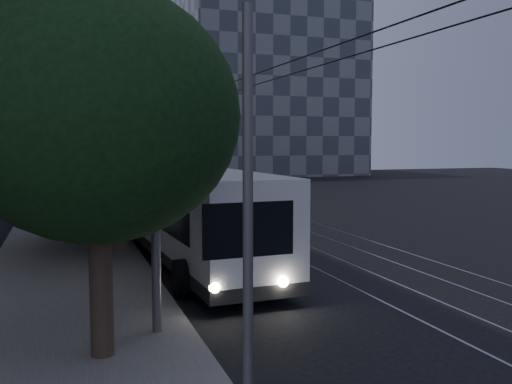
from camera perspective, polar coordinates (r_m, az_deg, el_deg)
The scene contains 19 objects.
ground at distance 19.25m, azimuth 5.14°, elevation -7.65°, with size 120.00×120.00×0.00m, color black.
sidewalk at distance 37.41m, azimuth -18.39°, elevation -1.60°, with size 5.00×90.00×0.15m, color slate.
tram_rails at distance 38.76m, azimuth -3.44°, elevation -1.24°, with size 4.52×90.00×0.02m.
overhead_wires at distance 37.28m, azimuth -14.65°, elevation 3.70°, with size 2.23×90.00×6.00m.
building_distant_right at distance 76.98m, azimuth 0.87°, elevation 10.81°, with size 22.00×18.00×24.00m, color #3D444E.
trolleybus at distance 19.86m, azimuth -6.36°, elevation -2.13°, with size 3.31×12.84×5.63m.
pickup_silver at distance 25.87m, azimuth -7.64°, elevation -2.64°, with size 2.63×5.70×1.58m, color #A8AAB0.
car_white_a at distance 31.65m, azimuth -10.93°, elevation -1.41°, with size 1.72×4.28×1.46m, color white.
car_white_b at distance 37.38m, azimuth -13.29°, elevation -0.58°, with size 1.86×4.58×1.33m, color silver.
car_white_c at distance 44.83m, azimuth -12.56°, elevation 0.46°, with size 1.60×4.58×1.51m, color silver.
car_white_d at distance 48.92m, azimuth -13.83°, elevation 0.72°, with size 1.62×4.02×1.37m, color silver.
tree_0 at distance 11.01m, azimuth -15.61°, elevation 7.40°, with size 5.31×5.31×7.11m.
tree_1 at distance 20.98m, azimuth -15.74°, elevation 6.50°, with size 5.36×5.36×7.25m.
tree_2 at distance 25.20m, azimuth -16.19°, elevation 4.10°, with size 4.53×4.53×5.95m.
tree_3 at distance 34.62m, azimuth -16.91°, elevation 5.23°, with size 5.77×5.77×7.08m.
tree_4 at distance 45.61m, azimuth -17.99°, elevation 5.37°, with size 5.69×5.69×7.27m.
tree_5 at distance 53.15m, azimuth -17.74°, elevation 5.00°, with size 3.92×3.92×6.23m.
streetlamp_near at distance 12.43m, azimuth -8.30°, elevation 15.56°, with size 2.60×0.44×10.87m.
streetlamp_far at distance 41.25m, azimuth -15.69°, elevation 8.17°, with size 2.65×0.44×11.11m.
Camera 1 is at (-7.61, -17.18, 4.21)m, focal length 40.00 mm.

